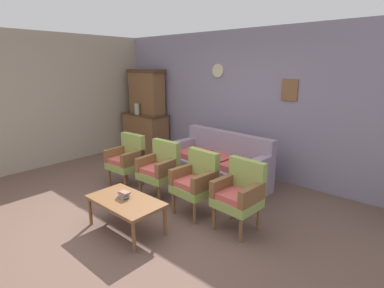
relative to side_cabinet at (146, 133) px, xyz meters
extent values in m
plane|color=brown|center=(2.50, -2.25, -0.47)|extent=(7.68, 7.68, 0.00)
cube|color=gray|center=(2.50, 0.38, 0.88)|extent=(6.40, 0.06, 2.70)
cube|color=brown|center=(3.40, 0.33, 1.18)|extent=(0.28, 0.02, 0.36)
cylinder|color=beige|center=(1.90, 0.33, 1.48)|extent=(0.26, 0.03, 0.26)
cube|color=gray|center=(-0.73, -2.25, 0.88)|extent=(0.06, 5.20, 2.70)
cube|color=brown|center=(0.00, 0.00, -0.02)|extent=(1.10, 0.52, 0.90)
cube|color=#462D1B|center=(0.00, 0.00, 0.45)|extent=(1.16, 0.55, 0.03)
cube|color=brown|center=(0.00, 0.08, 0.94)|extent=(0.90, 0.36, 0.95)
cube|color=#462D1B|center=(0.00, 0.08, 1.45)|extent=(0.99, 0.38, 0.08)
cylinder|color=#999987|center=(-0.06, -0.18, 0.59)|extent=(0.12, 0.12, 0.26)
cube|color=gray|center=(2.57, -0.54, -0.26)|extent=(1.89, 0.91, 0.42)
cube|color=gray|center=(2.59, -0.22, 0.19)|extent=(1.85, 0.27, 0.48)
cube|color=gray|center=(3.41, -0.60, 0.07)|extent=(0.21, 0.81, 0.24)
cube|color=gray|center=(1.72, -0.49, 0.07)|extent=(0.21, 0.81, 0.24)
cube|color=#B74C47|center=(3.10, -0.62, 0.00)|extent=(0.52, 0.59, 0.10)
cube|color=#B74C47|center=(2.56, -0.58, 0.00)|extent=(0.52, 0.59, 0.10)
cube|color=#B74C47|center=(2.03, -0.55, 0.00)|extent=(0.52, 0.59, 0.10)
cube|color=#849947|center=(1.43, -1.66, -0.09)|extent=(0.55, 0.51, 0.12)
cube|color=#B74C47|center=(1.43, -1.68, 0.00)|extent=(0.46, 0.43, 0.10)
cube|color=#849947|center=(1.42, -1.46, 0.20)|extent=(0.52, 0.13, 0.46)
cube|color=brown|center=(1.65, -1.65, 0.08)|extent=(0.11, 0.48, 0.22)
cube|color=brown|center=(1.21, -1.67, 0.08)|extent=(0.11, 0.48, 0.22)
cylinder|color=brown|center=(1.65, -1.84, -0.31)|extent=(0.04, 0.04, 0.32)
cylinder|color=brown|center=(1.23, -1.86, -0.31)|extent=(0.04, 0.04, 0.32)
cylinder|color=brown|center=(1.63, -1.46, -0.31)|extent=(0.04, 0.04, 0.32)
cylinder|color=brown|center=(1.21, -1.48, -0.31)|extent=(0.04, 0.04, 0.32)
cube|color=#849947|center=(2.21, -1.60, -0.09)|extent=(0.54, 0.50, 0.12)
cube|color=#B74C47|center=(2.21, -1.62, 0.00)|extent=(0.46, 0.43, 0.10)
cube|color=#849947|center=(2.20, -1.40, 0.20)|extent=(0.52, 0.12, 0.46)
cube|color=brown|center=(2.43, -1.59, 0.08)|extent=(0.10, 0.48, 0.22)
cube|color=brown|center=(1.99, -1.61, 0.08)|extent=(0.10, 0.48, 0.22)
cylinder|color=brown|center=(2.43, -1.78, -0.31)|extent=(0.04, 0.04, 0.32)
cylinder|color=brown|center=(2.01, -1.80, -0.31)|extent=(0.04, 0.04, 0.32)
cylinder|color=brown|center=(2.41, -1.40, -0.31)|extent=(0.04, 0.04, 0.32)
cylinder|color=brown|center=(1.99, -1.42, -0.31)|extent=(0.04, 0.04, 0.32)
cube|color=#849947|center=(2.99, -1.64, -0.09)|extent=(0.55, 0.51, 0.12)
cube|color=#B74C47|center=(2.99, -1.66, 0.00)|extent=(0.47, 0.44, 0.10)
cube|color=#849947|center=(3.00, -1.44, 0.20)|extent=(0.53, 0.13, 0.46)
cube|color=brown|center=(3.21, -1.65, 0.08)|extent=(0.11, 0.48, 0.22)
cube|color=brown|center=(2.77, -1.62, 0.08)|extent=(0.11, 0.48, 0.22)
cylinder|color=brown|center=(3.19, -1.84, -0.31)|extent=(0.04, 0.04, 0.32)
cylinder|color=brown|center=(2.77, -1.81, -0.31)|extent=(0.04, 0.04, 0.32)
cylinder|color=brown|center=(3.21, -1.46, -0.31)|extent=(0.04, 0.04, 0.32)
cylinder|color=brown|center=(2.79, -1.44, -0.31)|extent=(0.04, 0.04, 0.32)
cube|color=#849947|center=(3.68, -1.59, -0.09)|extent=(0.55, 0.51, 0.12)
cube|color=#B74C47|center=(3.68, -1.61, 0.00)|extent=(0.47, 0.43, 0.10)
cube|color=#849947|center=(3.69, -1.39, 0.20)|extent=(0.53, 0.13, 0.46)
cube|color=brown|center=(3.90, -1.61, 0.08)|extent=(0.11, 0.48, 0.22)
cube|color=brown|center=(3.46, -1.58, 0.08)|extent=(0.11, 0.48, 0.22)
cylinder|color=brown|center=(3.87, -1.80, -0.31)|extent=(0.04, 0.04, 0.32)
cylinder|color=brown|center=(3.46, -1.77, -0.31)|extent=(0.04, 0.04, 0.32)
cylinder|color=brown|center=(3.90, -1.42, -0.31)|extent=(0.04, 0.04, 0.32)
cylinder|color=brown|center=(3.48, -1.39, -0.31)|extent=(0.04, 0.04, 0.32)
cube|color=brown|center=(2.63, -2.53, -0.07)|extent=(1.00, 0.56, 0.04)
cylinder|color=brown|center=(2.17, -2.29, -0.28)|extent=(0.04, 0.04, 0.38)
cylinder|color=brown|center=(3.09, -2.29, -0.28)|extent=(0.04, 0.04, 0.38)
cylinder|color=brown|center=(2.17, -2.77, -0.28)|extent=(0.04, 0.04, 0.38)
cylinder|color=brown|center=(3.09, -2.77, -0.28)|extent=(0.04, 0.04, 0.38)
cube|color=gray|center=(2.56, -2.51, -0.04)|extent=(0.13, 0.09, 0.02)
cube|color=slate|center=(2.57, -2.50, -0.02)|extent=(0.14, 0.08, 0.02)
cube|color=tan|center=(2.55, -2.50, 0.01)|extent=(0.14, 0.09, 0.03)
cube|color=#86584D|center=(2.58, -2.50, 0.03)|extent=(0.14, 0.09, 0.02)
camera|label=1|loc=(5.54, -4.55, 1.59)|focal=27.94mm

